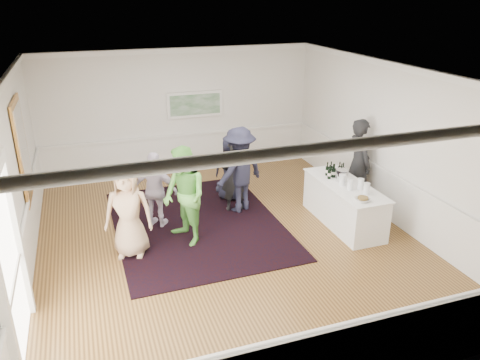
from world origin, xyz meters
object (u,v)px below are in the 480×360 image
object	(u,v)px
guest_tan	(128,211)
guest_lilac	(156,190)
serving_table	(344,204)
guest_green	(184,196)
guest_dark_b	(234,176)
guest_dark_a	(239,170)
bartender	(359,163)
nut_bowl	(363,199)
ice_bucket	(342,176)
guest_navy	(231,168)

from	to	relation	value
guest_tan	guest_lilac	size ratio (longest dim) A/B	1.10
serving_table	guest_green	world-z (taller)	guest_green
guest_green	guest_tan	bearing A→B (deg)	-100.90
guest_green	guest_dark_b	xyz separation A→B (m)	(1.31, 1.04, -0.15)
guest_green	guest_lilac	size ratio (longest dim) A/B	1.20
guest_dark_a	guest_dark_b	world-z (taller)	guest_dark_a
serving_table	guest_tan	size ratio (longest dim) A/B	1.25
bartender	nut_bowl	distance (m)	1.73
guest_dark_b	ice_bucket	world-z (taller)	guest_dark_b
serving_table	guest_dark_a	xyz separation A→B (m)	(-1.81, 1.30, 0.50)
bartender	guest_navy	size ratio (longest dim) A/B	1.31
serving_table	guest_lilac	size ratio (longest dim) A/B	1.37
ice_bucket	guest_navy	bearing A→B (deg)	135.80
ice_bucket	guest_lilac	bearing A→B (deg)	165.36
bartender	guest_dark_b	size ratio (longest dim) A/B	1.24
guest_green	ice_bucket	size ratio (longest dim) A/B	7.27
nut_bowl	guest_navy	bearing A→B (deg)	121.38
guest_dark_b	guest_green	bearing A→B (deg)	42.09
guest_green	ice_bucket	world-z (taller)	guest_green
guest_tan	guest_dark_a	bearing A→B (deg)	41.08
ice_bucket	guest_dark_a	bearing A→B (deg)	148.54
guest_lilac	ice_bucket	xyz separation A→B (m)	(3.64, -0.95, 0.20)
guest_green	guest_dark_a	distance (m)	1.73
guest_dark_b	ice_bucket	size ratio (longest dim) A/B	6.14
guest_dark_a	bartender	bearing A→B (deg)	143.61
bartender	ice_bucket	size ratio (longest dim) A/B	7.63
serving_table	guest_dark_a	bearing A→B (deg)	144.34
guest_tan	nut_bowl	distance (m)	4.26
nut_bowl	guest_dark_a	bearing A→B (deg)	128.74
guest_green	nut_bowl	bearing A→B (deg)	52.39
bartender	nut_bowl	bearing A→B (deg)	151.11
ice_bucket	guest_dark_b	bearing A→B (deg)	148.91
guest_tan	ice_bucket	world-z (taller)	guest_tan
guest_green	guest_dark_a	xyz separation A→B (m)	(1.41, 0.99, -0.01)
bartender	guest_dark_a	xyz separation A→B (m)	(-2.54, 0.60, -0.06)
guest_dark_a	nut_bowl	world-z (taller)	guest_dark_a
guest_dark_b	guest_tan	bearing A→B (deg)	30.01
guest_tan	guest_green	bearing A→B (deg)	23.61
guest_dark_b	guest_lilac	bearing A→B (deg)	10.72
guest_dark_b	nut_bowl	bearing A→B (deg)	133.47
guest_tan	ice_bucket	bearing A→B (deg)	16.68
guest_green	guest_dark_a	size ratio (longest dim) A/B	1.01
guest_navy	nut_bowl	size ratio (longest dim) A/B	5.46
guest_lilac	guest_navy	bearing A→B (deg)	-121.59
guest_tan	guest_dark_b	distance (m)	2.62
nut_bowl	serving_table	bearing A→B (deg)	81.46
bartender	guest_dark_b	distance (m)	2.73
guest_green	ice_bucket	xyz separation A→B (m)	(3.24, -0.13, 0.04)
guest_lilac	nut_bowl	xyz separation A→B (m)	(3.50, -1.94, 0.12)
serving_table	guest_green	size ratio (longest dim) A/B	1.14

